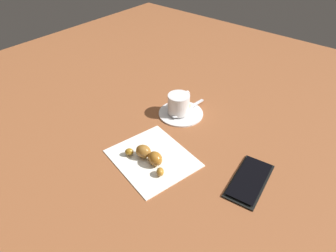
{
  "coord_description": "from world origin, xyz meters",
  "views": [
    {
      "loc": [
        -0.46,
        -0.38,
        0.51
      ],
      "look_at": [
        0.02,
        0.01,
        0.03
      ],
      "focal_mm": 31.63,
      "sensor_mm": 36.0,
      "label": 1
    }
  ],
  "objects_px": {
    "napkin": "(153,158)",
    "teaspoon": "(183,111)",
    "saucer": "(181,113)",
    "cell_phone": "(250,180)",
    "espresso_cup": "(179,103)",
    "sugar_packet": "(181,106)",
    "croissant": "(149,156)"
  },
  "relations": [
    {
      "from": "napkin",
      "to": "croissant",
      "type": "distance_m",
      "value": 0.02
    },
    {
      "from": "napkin",
      "to": "espresso_cup",
      "type": "bearing_deg",
      "value": 19.44
    },
    {
      "from": "saucer",
      "to": "cell_phone",
      "type": "distance_m",
      "value": 0.3
    },
    {
      "from": "napkin",
      "to": "croissant",
      "type": "xyz_separation_m",
      "value": [
        -0.01,
        -0.0,
        0.02
      ]
    },
    {
      "from": "teaspoon",
      "to": "espresso_cup",
      "type": "bearing_deg",
      "value": 114.64
    },
    {
      "from": "teaspoon",
      "to": "cell_phone",
      "type": "relative_size",
      "value": 0.85
    },
    {
      "from": "napkin",
      "to": "cell_phone",
      "type": "bearing_deg",
      "value": -68.69
    },
    {
      "from": "espresso_cup",
      "to": "cell_phone",
      "type": "bearing_deg",
      "value": -110.12
    },
    {
      "from": "sugar_packet",
      "to": "cell_phone",
      "type": "xyz_separation_m",
      "value": [
        -0.13,
        -0.29,
        -0.01
      ]
    },
    {
      "from": "espresso_cup",
      "to": "sugar_packet",
      "type": "height_order",
      "value": "espresso_cup"
    },
    {
      "from": "saucer",
      "to": "croissant",
      "type": "xyz_separation_m",
      "value": [
        -0.21,
        -0.06,
        0.02
      ]
    },
    {
      "from": "saucer",
      "to": "espresso_cup",
      "type": "xyz_separation_m",
      "value": [
        -0.0,
        0.01,
        0.03
      ]
    },
    {
      "from": "napkin",
      "to": "teaspoon",
      "type": "bearing_deg",
      "value": 15.85
    },
    {
      "from": "espresso_cup",
      "to": "sugar_packet",
      "type": "distance_m",
      "value": 0.03
    },
    {
      "from": "croissant",
      "to": "napkin",
      "type": "bearing_deg",
      "value": 4.23
    },
    {
      "from": "napkin",
      "to": "cell_phone",
      "type": "distance_m",
      "value": 0.23
    },
    {
      "from": "saucer",
      "to": "teaspoon",
      "type": "distance_m",
      "value": 0.01
    },
    {
      "from": "teaspoon",
      "to": "cell_phone",
      "type": "distance_m",
      "value": 0.29
    },
    {
      "from": "napkin",
      "to": "cell_phone",
      "type": "height_order",
      "value": "cell_phone"
    },
    {
      "from": "saucer",
      "to": "napkin",
      "type": "xyz_separation_m",
      "value": [
        -0.19,
        -0.06,
        -0.0
      ]
    },
    {
      "from": "napkin",
      "to": "croissant",
      "type": "height_order",
      "value": "croissant"
    },
    {
      "from": "saucer",
      "to": "espresso_cup",
      "type": "distance_m",
      "value": 0.03
    },
    {
      "from": "saucer",
      "to": "cell_phone",
      "type": "height_order",
      "value": "same"
    },
    {
      "from": "espresso_cup",
      "to": "cell_phone",
      "type": "height_order",
      "value": "espresso_cup"
    },
    {
      "from": "teaspoon",
      "to": "saucer",
      "type": "bearing_deg",
      "value": 106.45
    },
    {
      "from": "espresso_cup",
      "to": "croissant",
      "type": "bearing_deg",
      "value": -161.55
    },
    {
      "from": "espresso_cup",
      "to": "sugar_packet",
      "type": "xyz_separation_m",
      "value": [
        0.02,
        0.01,
        -0.03
      ]
    },
    {
      "from": "sugar_packet",
      "to": "cell_phone",
      "type": "bearing_deg",
      "value": 122.27
    },
    {
      "from": "teaspoon",
      "to": "napkin",
      "type": "bearing_deg",
      "value": -164.15
    },
    {
      "from": "espresso_cup",
      "to": "sugar_packet",
      "type": "relative_size",
      "value": 1.61
    },
    {
      "from": "saucer",
      "to": "sugar_packet",
      "type": "distance_m",
      "value": 0.02
    },
    {
      "from": "espresso_cup",
      "to": "teaspoon",
      "type": "relative_size",
      "value": 0.68
    }
  ]
}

